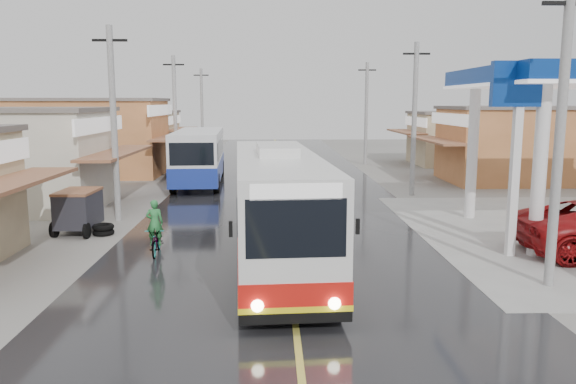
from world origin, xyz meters
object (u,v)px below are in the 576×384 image
Objects in this scene: coach_bus at (277,206)px; cyclist at (156,236)px; second_bus at (199,156)px; tyre_stack at (103,230)px; tricycle_near at (78,209)px.

cyclist is at bearing 164.05° from coach_bus.
second_bus reaches higher than tyre_stack.
tricycle_near is (-3.57, 3.15, 0.34)m from cyclist.
second_bus is (-4.50, 16.72, -0.02)m from coach_bus.
second_bus is at bearing 88.09° from cyclist.
coach_bus is 4.19m from cyclist.
tricycle_near reaches higher than tyre_stack.
second_bus is 15.90m from cyclist.
tyre_stack is at bearing 128.15° from cyclist.
cyclist is 0.84× the size of tricycle_near.
second_bus is 12.28× the size of tyre_stack.
coach_bus is at bearing -26.48° from tricycle_near.
cyclist reaches higher than tyre_stack.
coach_bus is 14.71× the size of tyre_stack.
coach_bus is 5.35× the size of tricycle_near.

